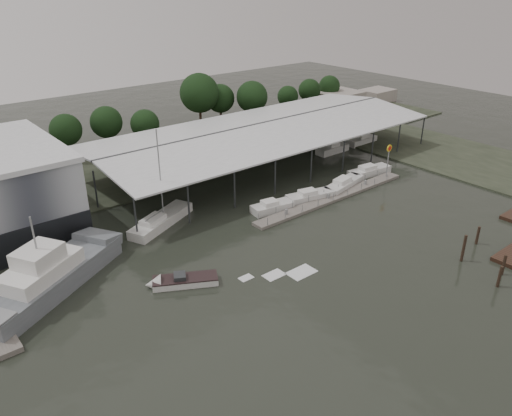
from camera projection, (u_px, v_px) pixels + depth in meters
ground at (307, 263)px, 54.87m from camera, size 200.00×200.00×0.00m
land_strip_far at (132, 162)px, 84.20m from camera, size 140.00×30.00×0.30m
land_strip_east at (449, 154)px, 87.71m from camera, size 20.00×60.00×0.30m
covered_boat_shed at (262, 127)px, 81.63m from camera, size 58.24×24.00×6.96m
floating_dock at (333, 198)px, 70.41m from camera, size 28.00×2.00×1.40m
shell_fuel_sign at (389, 155)px, 75.73m from camera, size 1.10×0.18×5.55m
distant_commercial_buildings at (351, 99)px, 119.30m from camera, size 22.00×8.00×4.00m
grey_trawler at (52, 275)px, 49.81m from camera, size 17.73×12.90×8.84m
white_sailboat at (161, 221)px, 62.79m from camera, size 10.60×6.73×12.56m
speedboat_underway at (179, 281)px, 50.82m from camera, size 16.70×10.03×2.00m
moored_cruiser_0 at (272, 207)px, 66.66m from camera, size 6.06×3.08×1.70m
moored_cruiser_1 at (310, 196)px, 69.87m from camera, size 7.17×3.66×1.70m
moored_cruiser_2 at (344, 184)px, 73.93m from camera, size 8.46×3.81×1.70m
moored_cruiser_3 at (369, 171)px, 78.82m from camera, size 7.75×3.11×1.70m
mooring_pilings at (504, 265)px, 52.57m from camera, size 7.07×9.52×3.80m
horizon_tree_line at (214, 101)px, 98.76m from camera, size 67.03×11.40×11.55m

